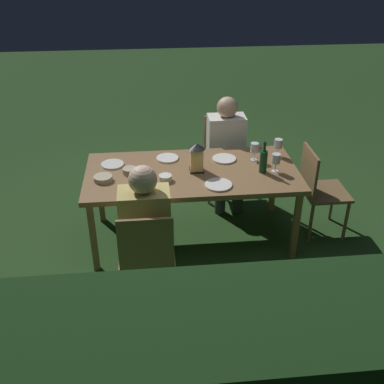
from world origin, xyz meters
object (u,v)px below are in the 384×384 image
(plate_b, at_px, (218,185))
(bowl_salad, at_px, (165,178))
(chair_side_right_b, at_px, (147,254))
(wine_glass_a, at_px, (255,148))
(person_in_cream, at_px, (227,147))
(bowl_olives, at_px, (130,171))
(person_in_mustard, at_px, (145,222))
(ice_bucket, at_px, (369,360))
(plate_c, at_px, (113,164))
(chair_side_left_a, at_px, (223,153))
(chair_head_near, at_px, (319,188))
(green_bottle_on_table, at_px, (263,161))
(plate_d, at_px, (224,159))
(bowl_dip, at_px, (103,178))
(bowl_bread, at_px, (136,182))
(wine_glass_c, at_px, (278,144))
(plate_a, at_px, (167,158))
(wine_glass_b, at_px, (276,159))
(dining_table, at_px, (192,176))
(lantern_centerpiece, at_px, (197,156))

(plate_b, xyz_separation_m, bowl_salad, (0.44, -0.14, 0.02))
(chair_side_right_b, relative_size, wine_glass_a, 5.15)
(person_in_cream, relative_size, bowl_olives, 9.19)
(person_in_mustard, relative_size, ice_bucket, 3.35)
(plate_c, height_order, bowl_salad, bowl_salad)
(chair_side_left_a, distance_m, ice_bucket, 3.01)
(chair_head_near, xyz_separation_m, person_in_mustard, (1.62, 0.66, 0.15))
(green_bottle_on_table, bearing_deg, plate_d, -43.33)
(plate_d, height_order, bowl_dip, bowl_dip)
(chair_side_left_a, xyz_separation_m, bowl_bread, (0.92, 1.06, 0.26))
(wine_glass_c, relative_size, bowl_salad, 1.50)
(wine_glass_a, bearing_deg, wine_glass_c, -164.64)
(wine_glass_a, relative_size, plate_d, 0.77)
(person_in_mustard, relative_size, plate_d, 5.20)
(plate_a, distance_m, bowl_bread, 0.56)
(bowl_dip, bearing_deg, wine_glass_b, -179.32)
(bowl_bread, distance_m, bowl_dip, 0.30)
(plate_b, height_order, bowl_bread, bowl_bread)
(bowl_dip, bearing_deg, dining_table, -172.66)
(dining_table, distance_m, bowl_dip, 0.78)
(chair_side_left_a, distance_m, bowl_olives, 1.32)
(dining_table, height_order, plate_d, plate_d)
(chair_side_left_a, xyz_separation_m, person_in_mustard, (0.85, 1.51, 0.15))
(wine_glass_a, relative_size, ice_bucket, 0.49)
(chair_head_near, xyz_separation_m, plate_a, (1.40, -0.27, 0.24))
(bowl_olives, relative_size, bowl_dip, 0.79)
(chair_side_left_a, relative_size, person_in_mustard, 0.76)
(wine_glass_a, distance_m, plate_d, 0.30)
(bowl_olives, height_order, bowl_bread, bowl_olives)
(chair_side_right_b, distance_m, plate_c, 1.10)
(bowl_dip, bearing_deg, chair_head_near, -177.10)
(chair_side_right_b, height_order, bowl_salad, chair_side_right_b)
(ice_bucket, bearing_deg, plate_a, -69.77)
(dining_table, distance_m, plate_b, 0.35)
(dining_table, height_order, plate_c, plate_c)
(lantern_centerpiece, relative_size, bowl_bread, 2.17)
(chair_head_near, xyz_separation_m, bowl_bread, (1.69, 0.21, 0.26))
(person_in_mustard, height_order, plate_c, person_in_mustard)
(person_in_cream, relative_size, wine_glass_a, 6.80)
(chair_side_left_a, xyz_separation_m, bowl_olives, (0.98, 0.84, 0.26))
(bowl_olives, xyz_separation_m, ice_bucket, (-1.23, 2.15, -0.03))
(bowl_salad, distance_m, bowl_dip, 0.53)
(bowl_salad, bearing_deg, wine_glass_a, -159.26)
(plate_b, bearing_deg, wine_glass_c, -140.95)
(chair_head_near, height_order, plate_c, chair_head_near)
(dining_table, relative_size, bowl_bread, 15.47)
(lantern_centerpiece, relative_size, bowl_salad, 2.36)
(bowl_dip, bearing_deg, person_in_cream, -147.81)
(person_in_cream, xyz_separation_m, chair_side_right_b, (0.85, 1.51, -0.15))
(person_in_mustard, xyz_separation_m, wine_glass_a, (-1.02, -0.82, 0.20))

